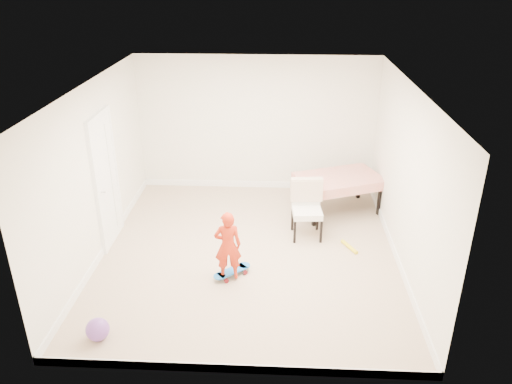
{
  "coord_description": "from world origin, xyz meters",
  "views": [
    {
      "loc": [
        0.44,
        -6.61,
        4.11
      ],
      "look_at": [
        0.1,
        0.2,
        0.95
      ],
      "focal_mm": 35.0,
      "sensor_mm": 36.0,
      "label": 1
    }
  ],
  "objects_px": {
    "dining_table": "(338,194)",
    "balloon": "(98,329)",
    "dining_chair": "(307,210)",
    "child": "(228,248)",
    "skateboard": "(232,273)"
  },
  "relations": [
    {
      "from": "dining_table",
      "to": "child",
      "type": "height_order",
      "value": "child"
    },
    {
      "from": "balloon",
      "to": "child",
      "type": "bearing_deg",
      "value": 42.57
    },
    {
      "from": "skateboard",
      "to": "dining_chair",
      "type": "bearing_deg",
      "value": 6.19
    },
    {
      "from": "child",
      "to": "balloon",
      "type": "bearing_deg",
      "value": 34.65
    },
    {
      "from": "balloon",
      "to": "dining_chair",
      "type": "bearing_deg",
      "value": 45.22
    },
    {
      "from": "dining_chair",
      "to": "child",
      "type": "bearing_deg",
      "value": -135.98
    },
    {
      "from": "skateboard",
      "to": "child",
      "type": "bearing_deg",
      "value": -157.18
    },
    {
      "from": "dining_chair",
      "to": "balloon",
      "type": "relative_size",
      "value": 3.4
    },
    {
      "from": "dining_chair",
      "to": "child",
      "type": "height_order",
      "value": "child"
    },
    {
      "from": "skateboard",
      "to": "child",
      "type": "xyz_separation_m",
      "value": [
        -0.04,
        -0.08,
        0.47
      ]
    },
    {
      "from": "skateboard",
      "to": "balloon",
      "type": "xyz_separation_m",
      "value": [
        -1.47,
        -1.4,
        0.09
      ]
    },
    {
      "from": "dining_chair",
      "to": "skateboard",
      "type": "bearing_deg",
      "value": -136.88
    },
    {
      "from": "dining_table",
      "to": "balloon",
      "type": "bearing_deg",
      "value": -153.64
    },
    {
      "from": "dining_table",
      "to": "child",
      "type": "relative_size",
      "value": 1.4
    },
    {
      "from": "dining_table",
      "to": "child",
      "type": "bearing_deg",
      "value": -149.84
    }
  ]
}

